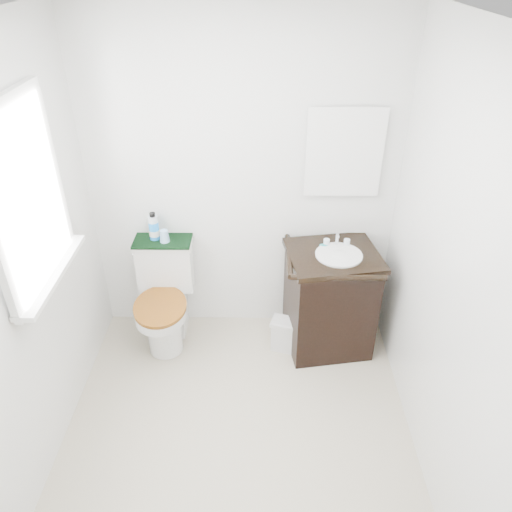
{
  "coord_description": "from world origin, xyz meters",
  "views": [
    {
      "loc": [
        0.14,
        -2.04,
        2.65
      ],
      "look_at": [
        0.11,
        0.75,
        0.89
      ],
      "focal_mm": 35.0,
      "sensor_mm": 36.0,
      "label": 1
    }
  ],
  "objects_px": {
    "toilet": "(166,301)",
    "mouthwash_bottle": "(154,227)",
    "cup": "(164,236)",
    "vanity": "(330,298)",
    "trash_bin": "(283,334)"
  },
  "relations": [
    {
      "from": "trash_bin",
      "to": "cup",
      "type": "relative_size",
      "value": 2.94
    },
    {
      "from": "toilet",
      "to": "cup",
      "type": "height_order",
      "value": "cup"
    },
    {
      "from": "toilet",
      "to": "mouthwash_bottle",
      "type": "distance_m",
      "value": 0.58
    },
    {
      "from": "toilet",
      "to": "mouthwash_bottle",
      "type": "xyz_separation_m",
      "value": [
        -0.06,
        0.14,
        0.56
      ]
    },
    {
      "from": "toilet",
      "to": "vanity",
      "type": "xyz_separation_m",
      "value": [
        1.23,
        -0.06,
        0.08
      ]
    },
    {
      "from": "mouthwash_bottle",
      "to": "cup",
      "type": "xyz_separation_m",
      "value": [
        0.08,
        -0.04,
        -0.05
      ]
    },
    {
      "from": "vanity",
      "to": "cup",
      "type": "height_order",
      "value": "vanity"
    },
    {
      "from": "toilet",
      "to": "trash_bin",
      "type": "bearing_deg",
      "value": -8.03
    },
    {
      "from": "mouthwash_bottle",
      "to": "cup",
      "type": "relative_size",
      "value": 2.34
    },
    {
      "from": "mouthwash_bottle",
      "to": "cup",
      "type": "distance_m",
      "value": 0.1
    },
    {
      "from": "mouthwash_bottle",
      "to": "toilet",
      "type": "bearing_deg",
      "value": -68.48
    },
    {
      "from": "vanity",
      "to": "trash_bin",
      "type": "bearing_deg",
      "value": -169.59
    },
    {
      "from": "vanity",
      "to": "trash_bin",
      "type": "xyz_separation_m",
      "value": [
        -0.34,
        -0.06,
        -0.29
      ]
    },
    {
      "from": "trash_bin",
      "to": "mouthwash_bottle",
      "type": "relative_size",
      "value": 1.26
    },
    {
      "from": "vanity",
      "to": "cup",
      "type": "relative_size",
      "value": 10.22
    }
  ]
}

